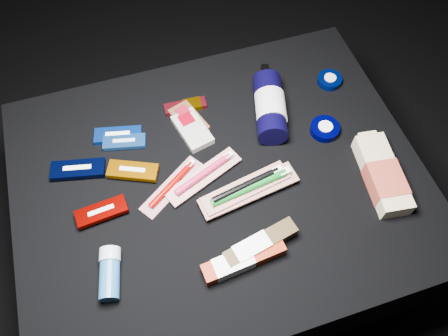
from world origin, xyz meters
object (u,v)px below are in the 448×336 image
object	(u,v)px
lotion_bottle	(270,107)
deodorant_stick	(110,273)
bodywash_bottle	(382,176)
toothpaste_carton_red	(240,261)

from	to	relation	value
lotion_bottle	deodorant_stick	xyz separation A→B (m)	(-0.47, -0.30, -0.02)
bodywash_bottle	deodorant_stick	xyz separation A→B (m)	(-0.66, -0.03, -0.00)
bodywash_bottle	lotion_bottle	bearing A→B (deg)	132.90
bodywash_bottle	deodorant_stick	world-z (taller)	same
toothpaste_carton_red	lotion_bottle	bearing A→B (deg)	55.36
bodywash_bottle	toothpaste_carton_red	distance (m)	0.40
lotion_bottle	bodywash_bottle	distance (m)	0.32
bodywash_bottle	deodorant_stick	distance (m)	0.66
bodywash_bottle	toothpaste_carton_red	bearing A→B (deg)	-159.10
lotion_bottle	bodywash_bottle	size ratio (longest dim) A/B	1.10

